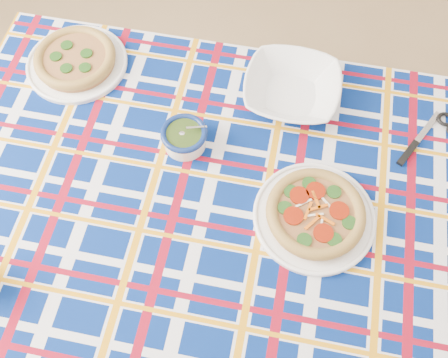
% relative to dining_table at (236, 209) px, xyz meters
% --- Properties ---
extents(floor, '(4.00, 4.00, 0.00)m').
position_rel_dining_table_xyz_m(floor, '(0.09, 0.02, -0.64)').
color(floor, olive).
rests_on(floor, ground).
extents(dining_table, '(1.52, 0.97, 0.70)m').
position_rel_dining_table_xyz_m(dining_table, '(0.00, 0.00, 0.00)').
color(dining_table, brown).
rests_on(dining_table, floor).
extents(tablecloth, '(1.55, 1.00, 0.10)m').
position_rel_dining_table_xyz_m(tablecloth, '(0.00, 0.00, 0.02)').
color(tablecloth, navy).
rests_on(tablecloth, dining_table).
extents(main_focaccia_plate, '(0.34, 0.34, 0.06)m').
position_rel_dining_table_xyz_m(main_focaccia_plate, '(0.19, -0.02, 0.10)').
color(main_focaccia_plate, '#966035').
rests_on(main_focaccia_plate, tablecloth).
extents(pesto_bowl, '(0.13, 0.13, 0.07)m').
position_rel_dining_table_xyz_m(pesto_bowl, '(-0.16, 0.12, 0.11)').
color(pesto_bowl, '#1D300D').
rests_on(pesto_bowl, tablecloth).
extents(serving_bowl, '(0.26, 0.26, 0.06)m').
position_rel_dining_table_xyz_m(serving_bowl, '(0.08, 0.33, 0.10)').
color(serving_bowl, white).
rests_on(serving_bowl, tablecloth).
extents(second_focaccia_plate, '(0.32, 0.32, 0.05)m').
position_rel_dining_table_xyz_m(second_focaccia_plate, '(-0.52, 0.31, 0.10)').
color(second_focaccia_plate, '#966035').
rests_on(second_focaccia_plate, tablecloth).
extents(table_knife, '(0.12, 0.20, 0.01)m').
position_rel_dining_table_xyz_m(table_knife, '(0.44, 0.30, 0.08)').
color(table_knife, silver).
rests_on(table_knife, tablecloth).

